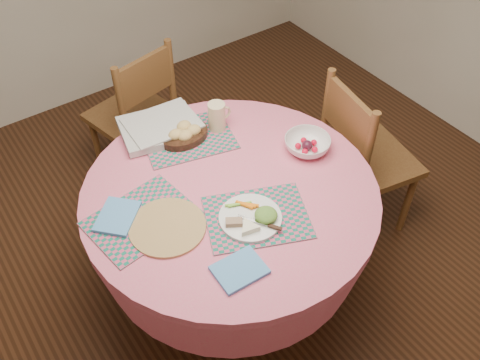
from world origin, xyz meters
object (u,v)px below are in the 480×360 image
at_px(dinner_plate, 253,216).
at_px(chair_back, 137,113).
at_px(chair_right, 362,156).
at_px(wicker_trivet, 167,227).
at_px(bread_bowl, 184,133).
at_px(latte_mug, 217,116).
at_px(fruit_bowl, 307,145).
at_px(dining_table, 231,221).

bearing_deg(dinner_plate, chair_back, 86.30).
xyz_separation_m(chair_right, wicker_trivet, (-1.14, -0.04, 0.26)).
relative_size(dinner_plate, bread_bowl, 1.08).
bearing_deg(bread_bowl, dinner_plate, -93.24).
bearing_deg(latte_mug, fruit_bowl, -55.40).
distance_m(wicker_trivet, dinner_plate, 0.33).
bearing_deg(bread_bowl, chair_right, -24.58).
bearing_deg(dining_table, dinner_plate, -96.05).
height_order(chair_right, dinner_plate, chair_right).
distance_m(dining_table, latte_mug, 0.48).
distance_m(latte_mug, fruit_bowl, 0.43).
xyz_separation_m(dining_table, fruit_bowl, (0.42, 0.01, 0.23)).
relative_size(dining_table, latte_mug, 9.11).
bearing_deg(fruit_bowl, dining_table, -178.93).
bearing_deg(chair_right, wicker_trivet, 102.31).
bearing_deg(dining_table, chair_back, 86.73).
height_order(dinner_plate, latte_mug, latte_mug).
relative_size(wicker_trivet, fruit_bowl, 1.26).
distance_m(dining_table, dinner_plate, 0.29).
height_order(dining_table, latte_mug, latte_mug).
relative_size(chair_back, bread_bowl, 3.97).
bearing_deg(chair_back, dining_table, 73.87).
xyz_separation_m(chair_back, wicker_trivet, (-0.37, -1.05, 0.28)).
bearing_deg(dining_table, chair_right, 0.85).
relative_size(dinner_plate, latte_mug, 1.82).
xyz_separation_m(chair_right, dinner_plate, (-0.85, -0.20, 0.28)).
xyz_separation_m(wicker_trivet, dinner_plate, (0.29, -0.16, 0.02)).
xyz_separation_m(chair_back, dinner_plate, (-0.08, -1.21, 0.30)).
bearing_deg(fruit_bowl, dinner_plate, -156.26).
bearing_deg(chair_right, chair_back, 47.52).
xyz_separation_m(wicker_trivet, fruit_bowl, (0.73, 0.04, 0.03)).
bearing_deg(latte_mug, dinner_plate, -109.87).
bearing_deg(wicker_trivet, dining_table, 5.05).
height_order(chair_right, chair_back, chair_right).
distance_m(bread_bowl, latte_mug, 0.17).
distance_m(chair_back, dinner_plate, 1.25).
bearing_deg(chair_right, dining_table, 101.16).
distance_m(chair_right, bread_bowl, 0.94).
distance_m(wicker_trivet, bread_bowl, 0.53).
bearing_deg(latte_mug, dining_table, -116.24).
distance_m(chair_back, bread_bowl, 0.71).
xyz_separation_m(chair_right, latte_mug, (-0.65, 0.35, 0.33)).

